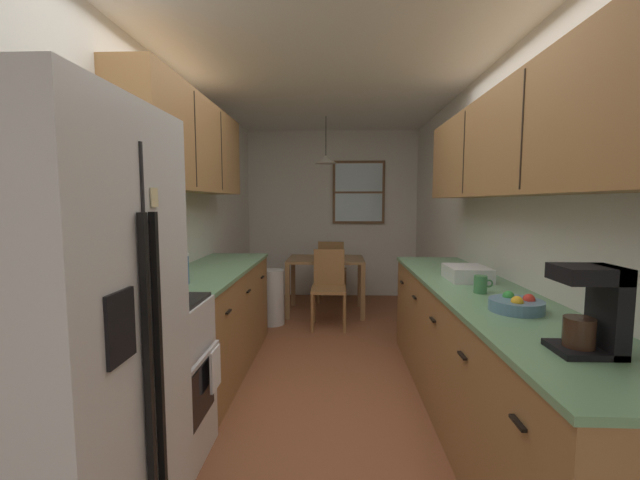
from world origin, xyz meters
The scene contains 25 objects.
ground_plane centered at (0.00, 1.00, 0.00)m, with size 12.00×12.00×0.00m, color brown.
wall_left centered at (-1.35, 1.00, 1.27)m, with size 0.10×9.00×2.55m, color silver.
wall_right centered at (1.35, 1.00, 1.27)m, with size 0.10×9.00×2.55m, color silver.
wall_back centered at (0.00, 3.65, 1.27)m, with size 4.40×0.10×2.55m, color silver.
ceiling_slab centered at (0.00, 1.00, 2.59)m, with size 4.40×9.00×0.08m, color white.
refrigerator centered at (-0.95, -1.23, 0.90)m, with size 0.73×0.80×1.81m.
stove_range centered at (-0.99, -0.51, 0.47)m, with size 0.66×0.60×1.10m.
microwave_over_range centered at (-1.11, -0.51, 1.69)m, with size 0.39×0.61×0.34m.
counter_left centered at (-1.00, 0.77, 0.45)m, with size 0.64×1.95×0.90m.
upper_cabinets_left centered at (-1.14, 0.72, 1.92)m, with size 0.33×2.03×0.75m.
counter_right centered at (1.00, -0.01, 0.45)m, with size 0.64×3.05×0.90m.
upper_cabinets_right centered at (1.14, -0.06, 1.82)m, with size 0.33×2.73×0.64m.
dining_table centered at (-0.07, 2.61, 0.61)m, with size 0.99×0.72×0.73m.
dining_chair_near centered at (-0.02, 2.04, 0.50)m, with size 0.40×0.40×0.90m.
dining_chair_far centered at (0.00, 3.18, 0.50)m, with size 0.43×0.43×0.90m.
pendant_light centered at (-0.07, 2.61, 2.01)m, with size 0.29×0.29×0.59m.
back_window centered at (0.41, 3.58, 1.61)m, with size 0.80×0.05×0.96m.
trash_bin centered at (-0.70, 2.08, 0.33)m, with size 0.29×0.29×0.66m, color silver.
storage_canister centered at (-1.00, 0.09, 1.01)m, with size 0.11×0.11×0.21m.
dish_towel centered at (-0.64, -0.36, 0.50)m, with size 0.02×0.16×0.24m, color white.
coffee_maker centered at (1.01, -1.08, 1.07)m, with size 0.22×0.18×0.33m.
mug_by_coffeemaker centered at (0.96, -0.10, 0.95)m, with size 0.12×0.08×0.11m.
fruit_bowl centered at (0.99, -0.51, 0.94)m, with size 0.27×0.27×0.09m.
dish_rack centered at (1.01, 0.32, 0.95)m, with size 0.28×0.34×0.10m, color silver.
table_serving_bowl centered at (-0.03, 2.68, 0.76)m, with size 0.18×0.18×0.06m, color #E0D14C.
Camera 1 is at (0.06, -2.55, 1.46)m, focal length 22.26 mm.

